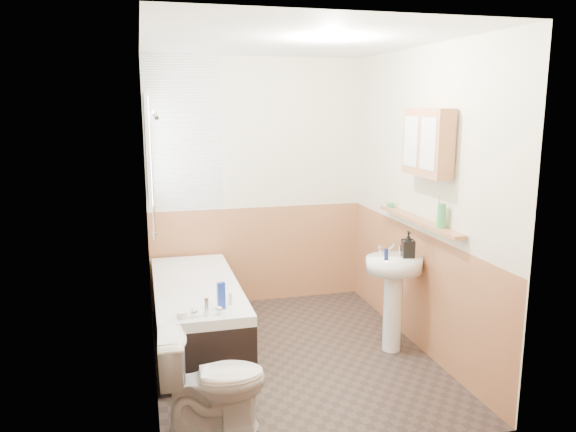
% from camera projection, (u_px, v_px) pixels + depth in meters
% --- Properties ---
extents(floor, '(2.80, 2.80, 0.00)m').
position_uv_depth(floor, '(293.00, 356.00, 4.63)').
color(floor, black).
rests_on(floor, ground).
extents(ceiling, '(2.80, 2.80, 0.00)m').
position_uv_depth(ceiling, '(293.00, 41.00, 4.14)').
color(ceiling, white).
rests_on(ceiling, ground).
extents(wall_back, '(2.20, 0.02, 2.50)m').
position_uv_depth(wall_back, '(257.00, 183.00, 5.72)').
color(wall_back, beige).
rests_on(wall_back, ground).
extents(wall_front, '(2.20, 0.02, 2.50)m').
position_uv_depth(wall_front, '(361.00, 252.00, 3.05)').
color(wall_front, beige).
rests_on(wall_front, ground).
extents(wall_left, '(0.02, 2.80, 2.50)m').
position_uv_depth(wall_left, '(147.00, 214.00, 4.11)').
color(wall_left, beige).
rests_on(wall_left, ground).
extents(wall_right, '(0.02, 2.80, 2.50)m').
position_uv_depth(wall_right, '(422.00, 201.00, 4.66)').
color(wall_right, beige).
rests_on(wall_right, ground).
extents(wainscot_right, '(0.01, 2.80, 1.00)m').
position_uv_depth(wainscot_right, '(415.00, 287.00, 4.80)').
color(wainscot_right, '#B17348').
rests_on(wainscot_right, wall_right).
extents(wainscot_front, '(2.20, 0.01, 1.00)m').
position_uv_depth(wainscot_front, '(356.00, 378.00, 3.21)').
color(wainscot_front, '#B17348').
rests_on(wainscot_front, wall_front).
extents(wainscot_back, '(2.20, 0.01, 1.00)m').
position_uv_depth(wainscot_back, '(258.00, 255.00, 5.85)').
color(wainscot_back, '#B17348').
rests_on(wainscot_back, wall_back).
extents(tile_cladding_left, '(0.01, 2.80, 2.50)m').
position_uv_depth(tile_cladding_left, '(150.00, 214.00, 4.11)').
color(tile_cladding_left, white).
rests_on(tile_cladding_left, wall_left).
extents(tile_return_back, '(0.75, 0.01, 1.50)m').
position_uv_depth(tile_return_back, '(183.00, 135.00, 5.42)').
color(tile_return_back, white).
rests_on(tile_return_back, wall_back).
extents(window, '(0.03, 0.79, 0.99)m').
position_uv_depth(window, '(149.00, 149.00, 4.94)').
color(window, white).
rests_on(window, wall_left).
extents(bathtub, '(0.70, 1.76, 0.68)m').
position_uv_depth(bathtub, '(197.00, 312.00, 4.83)').
color(bathtub, black).
rests_on(bathtub, floor).
extents(shower_riser, '(0.11, 0.08, 1.26)m').
position_uv_depth(shower_riser, '(152.00, 154.00, 4.67)').
color(shower_riser, silver).
rests_on(shower_riser, wall_left).
extents(toilet, '(0.69, 0.40, 0.66)m').
position_uv_depth(toilet, '(213.00, 381.00, 3.52)').
color(toilet, white).
rests_on(toilet, floor).
extents(sink, '(0.47, 0.38, 0.92)m').
position_uv_depth(sink, '(393.00, 284.00, 4.64)').
color(sink, white).
rests_on(sink, floor).
extents(pine_shelf, '(0.10, 1.29, 0.03)m').
position_uv_depth(pine_shelf, '(418.00, 220.00, 4.59)').
color(pine_shelf, '#B17348').
rests_on(pine_shelf, wall_right).
extents(medicine_cabinet, '(0.15, 0.58, 0.52)m').
position_uv_depth(medicine_cabinet, '(427.00, 143.00, 4.32)').
color(medicine_cabinet, '#B17348').
rests_on(medicine_cabinet, wall_right).
extents(foam_can, '(0.06, 0.06, 0.19)m').
position_uv_depth(foam_can, '(442.00, 216.00, 4.22)').
color(foam_can, '#388447').
rests_on(foam_can, pine_shelf).
extents(green_bottle, '(0.06, 0.06, 0.25)m').
position_uv_depth(green_bottle, '(439.00, 211.00, 4.26)').
color(green_bottle, '#59C647').
rests_on(green_bottle, pine_shelf).
extents(black_jar, '(0.07, 0.07, 0.04)m').
position_uv_depth(black_jar, '(391.00, 205.00, 5.08)').
color(black_jar, '#388447').
rests_on(black_jar, pine_shelf).
extents(soap_bottle, '(0.14, 0.23, 0.10)m').
position_uv_depth(soap_bottle, '(408.00, 251.00, 4.57)').
color(soap_bottle, black).
rests_on(soap_bottle, sink).
extents(clear_bottle, '(0.04, 0.04, 0.09)m').
position_uv_depth(clear_bottle, '(386.00, 254.00, 4.50)').
color(clear_bottle, navy).
rests_on(clear_bottle, sink).
extents(blue_gel, '(0.06, 0.05, 0.21)m').
position_uv_depth(blue_gel, '(221.00, 296.00, 4.15)').
color(blue_gel, '#19339E').
rests_on(blue_gel, bathtub).
extents(cream_jar, '(0.09, 0.09, 0.05)m').
position_uv_depth(cream_jar, '(182.00, 315.00, 3.99)').
color(cream_jar, silver).
rests_on(cream_jar, bathtub).
extents(orange_bottle, '(0.04, 0.04, 0.09)m').
position_uv_depth(orange_bottle, '(230.00, 299.00, 4.26)').
color(orange_bottle, silver).
rests_on(orange_bottle, bathtub).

